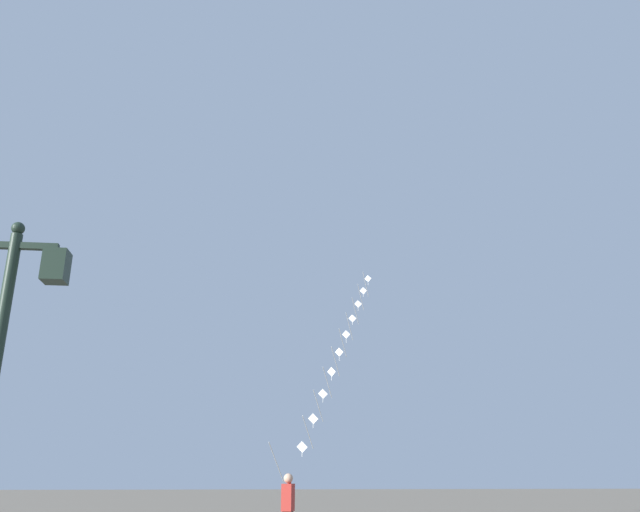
# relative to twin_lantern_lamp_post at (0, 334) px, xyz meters

# --- Properties ---
(twin_lantern_lamp_post) EXTENTS (1.31, 0.28, 4.60)m
(twin_lantern_lamp_post) POSITION_rel_twin_lantern_lamp_post_xyz_m (0.00, 0.00, 0.00)
(twin_lantern_lamp_post) COLOR #1E2D23
(twin_lantern_lamp_post) RESTS_ON ground_plane
(kite_train) EXTENTS (5.12, 11.86, 10.95)m
(kite_train) POSITION_rel_twin_lantern_lamp_post_xyz_m (6.06, 15.97, 2.62)
(kite_train) COLOR brown
(kite_train) RESTS_ON ground_plane
(kite_flyer) EXTENTS (0.34, 0.63, 1.71)m
(kite_flyer) POSITION_rel_twin_lantern_lamp_post_xyz_m (3.87, 8.17, -2.29)
(kite_flyer) COLOR #1E1E2D
(kite_flyer) RESTS_ON ground_plane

